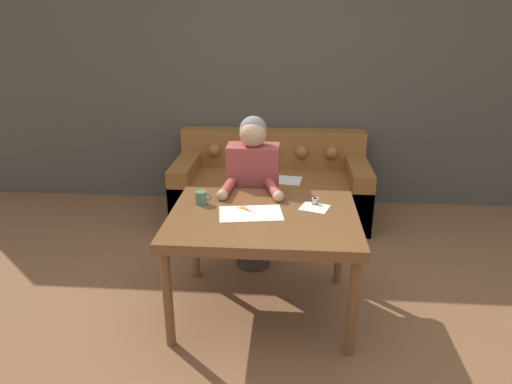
# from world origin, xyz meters

# --- Properties ---
(ground_plane) EXTENTS (16.00, 16.00, 0.00)m
(ground_plane) POSITION_xyz_m (0.00, 0.00, 0.00)
(ground_plane) COLOR brown
(wall_back) EXTENTS (8.00, 0.06, 2.60)m
(wall_back) POSITION_xyz_m (0.00, 2.12, 1.30)
(wall_back) COLOR #474238
(wall_back) RESTS_ON ground_plane
(dining_table) EXTENTS (1.22, 0.93, 0.73)m
(dining_table) POSITION_xyz_m (-0.06, 0.02, 0.66)
(dining_table) COLOR brown
(dining_table) RESTS_ON ground_plane
(couch) EXTENTS (1.90, 0.89, 0.83)m
(couch) POSITION_xyz_m (-0.08, 1.67, 0.30)
(couch) COLOR brown
(couch) RESTS_ON ground_plane
(person) EXTENTS (0.47, 0.58, 1.24)m
(person) POSITION_xyz_m (-0.18, 0.64, 0.63)
(person) COLOR #33281E
(person) RESTS_ON ground_plane
(pattern_paper_main) EXTENTS (0.44, 0.32, 0.00)m
(pattern_paper_main) POSITION_xyz_m (-0.14, 0.03, 0.73)
(pattern_paper_main) COLOR beige
(pattern_paper_main) RESTS_ON dining_table
(pattern_paper_offcut) EXTENTS (0.22, 0.21, 0.00)m
(pattern_paper_offcut) POSITION_xyz_m (0.28, 0.16, 0.73)
(pattern_paper_offcut) COLOR beige
(pattern_paper_offcut) RESTS_ON dining_table
(scissors) EXTENTS (0.18, 0.17, 0.01)m
(scissors) POSITION_xyz_m (-0.18, 0.09, 0.73)
(scissors) COLOR silver
(scissors) RESTS_ON dining_table
(mug) EXTENTS (0.11, 0.08, 0.09)m
(mug) POSITION_xyz_m (-0.49, 0.17, 0.78)
(mug) COLOR #47704C
(mug) RESTS_ON dining_table
(thread_spool) EXTENTS (0.04, 0.04, 0.05)m
(thread_spool) POSITION_xyz_m (0.28, 0.22, 0.75)
(thread_spool) COLOR beige
(thread_spool) RESTS_ON dining_table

